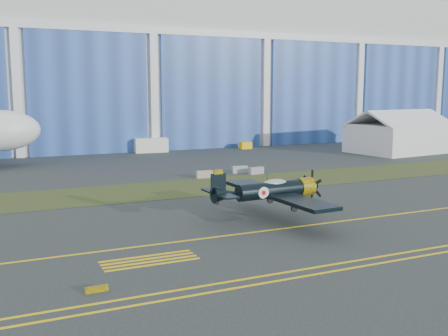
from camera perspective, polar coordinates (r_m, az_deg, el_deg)
name	(u,v)px	position (r m, az deg, el deg)	size (l,w,h in m)	color
ground	(317,208)	(48.10, 10.05, -4.27)	(260.00, 260.00, 0.00)	#2F3637
grass_median	(246,183)	(59.90, 2.45, -1.63)	(260.00, 10.00, 0.02)	#475128
hangar	(122,69)	(113.63, -11.06, 10.53)	(220.00, 45.70, 30.00)	silver
taxiway_centreline	(352,220)	(44.19, 13.74, -5.50)	(200.00, 0.20, 0.02)	yellow
edge_line_near	(444,252)	(37.49, 22.84, -8.44)	(80.00, 0.20, 0.02)	yellow
edge_line_far	(432,248)	(38.14, 21.73, -8.09)	(80.00, 0.20, 0.02)	yellow
hold_short_ladder	(149,260)	(33.37, -8.11, -9.91)	(6.00, 2.40, 0.02)	yellow
guard_board_left	(97,289)	(28.87, -13.68, -12.69)	(1.20, 0.15, 0.35)	yellow
warbird	(270,190)	(42.43, 5.06, -2.42)	(11.72, 13.90, 3.97)	black
tent	(399,131)	(94.29, 18.51, 3.84)	(16.90, 13.20, 7.29)	white
shipping_container	(151,145)	(90.58, -7.95, 2.47)	(5.60, 2.24, 2.42)	white
tug	(245,145)	(95.26, 2.35, 2.48)	(2.12, 1.32, 1.23)	yellow
gse_box	(437,135)	(122.85, 22.16, 3.33)	(2.97, 1.59, 1.78)	gray
barrier_a	(204,174)	(63.21, -2.15, -0.70)	(2.00, 0.60, 0.90)	#9C9886
barrier_b	(240,170)	(67.09, 1.72, -0.17)	(2.00, 0.60, 0.90)	#89969A
barrier_c	(256,171)	(66.18, 3.53, -0.30)	(2.00, 0.60, 0.90)	gray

